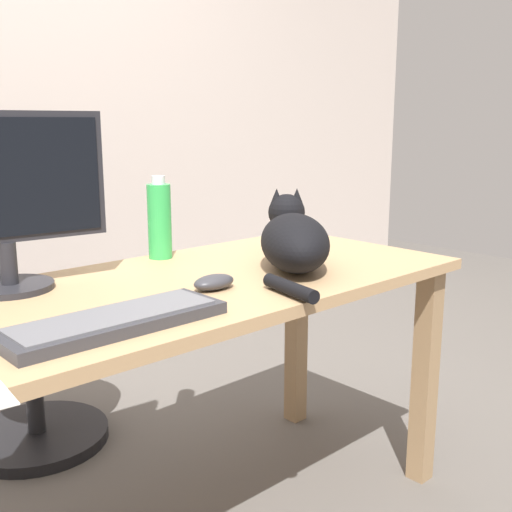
{
  "coord_description": "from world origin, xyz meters",
  "views": [
    {
      "loc": [
        -0.89,
        -1.22,
        1.1
      ],
      "look_at": [
        0.14,
        -0.1,
        0.77
      ],
      "focal_mm": 43.54,
      "sensor_mm": 36.0,
      "label": 1
    }
  ],
  "objects_px": {
    "cat": "(294,239)",
    "water_bottle": "(160,220)",
    "computer_mouse": "(212,283)",
    "monitor": "(3,194)",
    "keyboard": "(115,321)",
    "office_chair": "(16,342)"
  },
  "relations": [
    {
      "from": "cat",
      "to": "water_bottle",
      "type": "relative_size",
      "value": 2.03
    },
    {
      "from": "computer_mouse",
      "to": "monitor",
      "type": "bearing_deg",
      "value": 137.32
    },
    {
      "from": "cat",
      "to": "monitor",
      "type": "bearing_deg",
      "value": 155.7
    },
    {
      "from": "keyboard",
      "to": "water_bottle",
      "type": "xyz_separation_m",
      "value": [
        0.42,
        0.47,
        0.1
      ]
    },
    {
      "from": "monitor",
      "to": "water_bottle",
      "type": "bearing_deg",
      "value": 6.8
    },
    {
      "from": "water_bottle",
      "to": "keyboard",
      "type": "bearing_deg",
      "value": -132.17
    },
    {
      "from": "monitor",
      "to": "cat",
      "type": "height_order",
      "value": "monitor"
    },
    {
      "from": "keyboard",
      "to": "cat",
      "type": "height_order",
      "value": "cat"
    },
    {
      "from": "monitor",
      "to": "cat",
      "type": "bearing_deg",
      "value": -24.3
    },
    {
      "from": "keyboard",
      "to": "cat",
      "type": "distance_m",
      "value": 0.63
    },
    {
      "from": "monitor",
      "to": "office_chair",
      "type": "bearing_deg",
      "value": 69.37
    },
    {
      "from": "keyboard",
      "to": "water_bottle",
      "type": "bearing_deg",
      "value": 47.83
    },
    {
      "from": "office_chair",
      "to": "cat",
      "type": "bearing_deg",
      "value": -61.35
    },
    {
      "from": "office_chair",
      "to": "cat",
      "type": "distance_m",
      "value": 1.03
    },
    {
      "from": "monitor",
      "to": "keyboard",
      "type": "distance_m",
      "value": 0.47
    },
    {
      "from": "keyboard",
      "to": "office_chair",
      "type": "bearing_deg",
      "value": 80.28
    },
    {
      "from": "office_chair",
      "to": "keyboard",
      "type": "xyz_separation_m",
      "value": [
        -0.16,
        -0.95,
        0.34
      ]
    },
    {
      "from": "office_chair",
      "to": "keyboard",
      "type": "relative_size",
      "value": 2.04
    },
    {
      "from": "monitor",
      "to": "computer_mouse",
      "type": "height_order",
      "value": "monitor"
    },
    {
      "from": "keyboard",
      "to": "water_bottle",
      "type": "height_order",
      "value": "water_bottle"
    },
    {
      "from": "keyboard",
      "to": "cat",
      "type": "xyz_separation_m",
      "value": [
        0.62,
        0.12,
        0.07
      ]
    },
    {
      "from": "monitor",
      "to": "water_bottle",
      "type": "height_order",
      "value": "monitor"
    }
  ]
}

